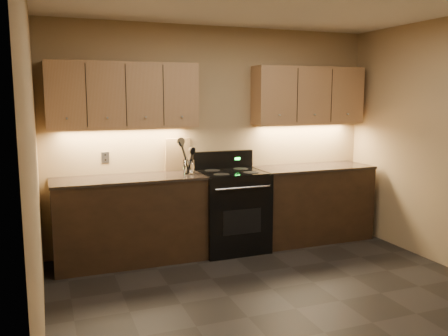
# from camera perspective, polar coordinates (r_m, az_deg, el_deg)

# --- Properties ---
(floor) EXTENTS (4.00, 4.00, 0.00)m
(floor) POSITION_cam_1_polar(r_m,az_deg,el_deg) (4.25, 8.63, -16.38)
(floor) COLOR black
(floor) RESTS_ON ground
(wall_back) EXTENTS (4.00, 0.04, 2.60)m
(wall_back) POSITION_cam_1_polar(r_m,az_deg,el_deg) (5.70, -1.06, 3.68)
(wall_back) COLOR #997E5A
(wall_back) RESTS_ON ground
(wall_left) EXTENTS (0.04, 4.00, 2.60)m
(wall_left) POSITION_cam_1_polar(r_m,az_deg,el_deg) (3.37, -21.85, -0.37)
(wall_left) COLOR #997E5A
(wall_left) RESTS_ON ground
(counter_left) EXTENTS (1.62, 0.62, 0.93)m
(counter_left) POSITION_cam_1_polar(r_m,az_deg,el_deg) (5.27, -11.27, -6.10)
(counter_left) COLOR black
(counter_left) RESTS_ON ground
(counter_right) EXTENTS (1.46, 0.62, 0.93)m
(counter_right) POSITION_cam_1_polar(r_m,az_deg,el_deg) (6.07, 10.51, -4.13)
(counter_right) COLOR black
(counter_right) RESTS_ON ground
(stove) EXTENTS (0.76, 0.68, 1.14)m
(stove) POSITION_cam_1_polar(r_m,az_deg,el_deg) (5.56, 0.87, -5.01)
(stove) COLOR black
(stove) RESTS_ON ground
(upper_cab_left) EXTENTS (1.60, 0.30, 0.70)m
(upper_cab_left) POSITION_cam_1_polar(r_m,az_deg,el_deg) (5.25, -11.98, 8.54)
(upper_cab_left) COLOR #A27B51
(upper_cab_left) RESTS_ON wall_back
(upper_cab_right) EXTENTS (1.44, 0.30, 0.70)m
(upper_cab_right) POSITION_cam_1_polar(r_m,az_deg,el_deg) (6.05, 10.11, 8.58)
(upper_cab_right) COLOR #A27B51
(upper_cab_right) RESTS_ON wall_back
(outlet_plate) EXTENTS (0.08, 0.01, 0.12)m
(outlet_plate) POSITION_cam_1_polar(r_m,az_deg,el_deg) (5.41, -14.09, 1.24)
(outlet_plate) COLOR #B2B5BA
(outlet_plate) RESTS_ON wall_back
(utensil_crock) EXTENTS (0.17, 0.17, 0.16)m
(utensil_crock) POSITION_cam_1_polar(r_m,az_deg,el_deg) (5.33, -4.25, 0.09)
(utensil_crock) COLOR white
(utensil_crock) RESTS_ON counter_left
(cutting_board) EXTENTS (0.31, 0.11, 0.38)m
(cutting_board) POSITION_cam_1_polar(r_m,az_deg,el_deg) (5.54, -5.62, 1.64)
(cutting_board) COLOR tan
(cutting_board) RESTS_ON counter_left
(wooden_spoon) EXTENTS (0.13, 0.10, 0.29)m
(wooden_spoon) POSITION_cam_1_polar(r_m,az_deg,el_deg) (5.31, -4.58, 0.98)
(wooden_spoon) COLOR tan
(wooden_spoon) RESTS_ON utensil_crock
(black_spoon) EXTENTS (0.10, 0.15, 0.30)m
(black_spoon) POSITION_cam_1_polar(r_m,az_deg,el_deg) (5.33, -4.38, 1.08)
(black_spoon) COLOR black
(black_spoon) RESTS_ON utensil_crock
(black_turner) EXTENTS (0.19, 0.14, 0.39)m
(black_turner) POSITION_cam_1_polar(r_m,az_deg,el_deg) (5.30, -4.24, 1.46)
(black_turner) COLOR black
(black_turner) RESTS_ON utensil_crock
(steel_spatula) EXTENTS (0.21, 0.13, 0.37)m
(steel_spatula) POSITION_cam_1_polar(r_m,az_deg,el_deg) (5.34, -4.08, 1.46)
(steel_spatula) COLOR silver
(steel_spatula) RESTS_ON utensil_crock
(steel_skimmer) EXTENTS (0.21, 0.12, 0.40)m
(steel_skimmer) POSITION_cam_1_polar(r_m,az_deg,el_deg) (5.32, -3.95, 1.58)
(steel_skimmer) COLOR silver
(steel_skimmer) RESTS_ON utensil_crock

